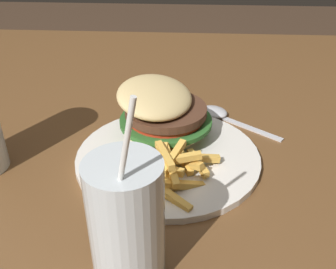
# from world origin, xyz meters

# --- Properties ---
(dining_table) EXTENTS (1.30, 1.38, 0.72)m
(dining_table) POSITION_xyz_m (0.00, 0.00, 0.64)
(dining_table) COLOR brown
(dining_table) RESTS_ON ground_plane
(meal_plate_near) EXTENTS (0.27, 0.27, 0.10)m
(meal_plate_near) POSITION_xyz_m (0.06, -0.22, 0.75)
(meal_plate_near) COLOR white
(meal_plate_near) RESTS_ON dining_table
(juice_glass) EXTENTS (0.07, 0.07, 0.21)m
(juice_glass) POSITION_xyz_m (-0.17, -0.20, 0.78)
(juice_glass) COLOR silver
(juice_glass) RESTS_ON dining_table
(spoon) EXTENTS (0.11, 0.14, 0.01)m
(spoon) POSITION_xyz_m (0.17, -0.31, 0.73)
(spoon) COLOR silver
(spoon) RESTS_ON dining_table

